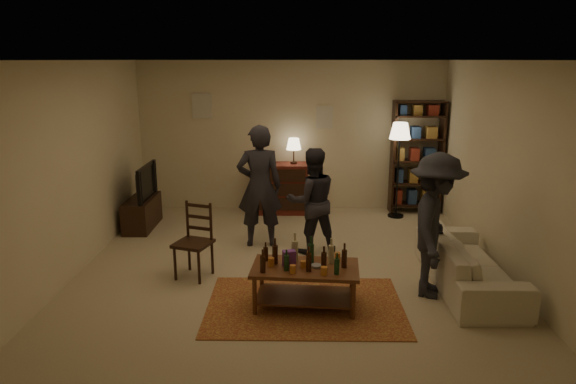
{
  "coord_description": "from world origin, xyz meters",
  "views": [
    {
      "loc": [
        0.09,
        -6.28,
        2.71
      ],
      "look_at": [
        -0.01,
        0.1,
        1.06
      ],
      "focal_mm": 32.0,
      "sensor_mm": 36.0,
      "label": 1
    }
  ],
  "objects_px": {
    "dining_chair": "(195,238)",
    "person_by_sofa": "(435,226)",
    "person_left": "(259,186)",
    "person_right": "(312,201)",
    "bookshelf": "(417,156)",
    "floor_lamp": "(400,138)",
    "coffee_table": "(304,271)",
    "dresser": "(280,187)",
    "sofa": "(468,263)",
    "tv_stand": "(142,205)"
  },
  "relations": [
    {
      "from": "dining_chair",
      "to": "person_by_sofa",
      "type": "distance_m",
      "value": 2.95
    },
    {
      "from": "person_left",
      "to": "person_right",
      "type": "height_order",
      "value": "person_left"
    },
    {
      "from": "person_right",
      "to": "person_by_sofa",
      "type": "distance_m",
      "value": 1.94
    },
    {
      "from": "bookshelf",
      "to": "floor_lamp",
      "type": "xyz_separation_m",
      "value": [
        -0.38,
        -0.3,
        0.38
      ]
    },
    {
      "from": "coffee_table",
      "to": "floor_lamp",
      "type": "distance_m",
      "value": 3.97
    },
    {
      "from": "dresser",
      "to": "sofa",
      "type": "distance_m",
      "value": 3.93
    },
    {
      "from": "coffee_table",
      "to": "dresser",
      "type": "relative_size",
      "value": 0.9
    },
    {
      "from": "tv_stand",
      "to": "person_left",
      "type": "xyz_separation_m",
      "value": [
        2.0,
        -0.79,
        0.52
      ]
    },
    {
      "from": "bookshelf",
      "to": "person_left",
      "type": "distance_m",
      "value": 3.22
    },
    {
      "from": "sofa",
      "to": "person_right",
      "type": "height_order",
      "value": "person_right"
    },
    {
      "from": "bookshelf",
      "to": "sofa",
      "type": "distance_m",
      "value": 3.26
    },
    {
      "from": "dining_chair",
      "to": "person_right",
      "type": "relative_size",
      "value": 0.64
    },
    {
      "from": "bookshelf",
      "to": "tv_stand",
      "type": "bearing_deg",
      "value": -168.2
    },
    {
      "from": "dining_chair",
      "to": "tv_stand",
      "type": "relative_size",
      "value": 0.92
    },
    {
      "from": "bookshelf",
      "to": "person_by_sofa",
      "type": "xyz_separation_m",
      "value": [
        -0.55,
        -3.41,
        -0.18
      ]
    },
    {
      "from": "dresser",
      "to": "tv_stand",
      "type": "bearing_deg",
      "value": -157.93
    },
    {
      "from": "floor_lamp",
      "to": "sofa",
      "type": "height_order",
      "value": "floor_lamp"
    },
    {
      "from": "coffee_table",
      "to": "person_by_sofa",
      "type": "xyz_separation_m",
      "value": [
        1.51,
        0.34,
        0.43
      ]
    },
    {
      "from": "coffee_table",
      "to": "person_left",
      "type": "relative_size",
      "value": 0.68
    },
    {
      "from": "sofa",
      "to": "person_by_sofa",
      "type": "relative_size",
      "value": 1.22
    },
    {
      "from": "coffee_table",
      "to": "floor_lamp",
      "type": "xyz_separation_m",
      "value": [
        1.68,
        3.45,
        0.99
      ]
    },
    {
      "from": "coffee_table",
      "to": "dining_chair",
      "type": "distance_m",
      "value": 1.62
    },
    {
      "from": "tv_stand",
      "to": "floor_lamp",
      "type": "bearing_deg",
      "value": 8.93
    },
    {
      "from": "person_left",
      "to": "sofa",
      "type": "bearing_deg",
      "value": 147.87
    },
    {
      "from": "dresser",
      "to": "sofa",
      "type": "bearing_deg",
      "value": -52.46
    },
    {
      "from": "dresser",
      "to": "floor_lamp",
      "type": "xyz_separation_m",
      "value": [
        2.06,
        -0.24,
        0.94
      ]
    },
    {
      "from": "tv_stand",
      "to": "person_left",
      "type": "bearing_deg",
      "value": -21.48
    },
    {
      "from": "dresser",
      "to": "person_by_sofa",
      "type": "bearing_deg",
      "value": -60.5
    },
    {
      "from": "dining_chair",
      "to": "person_by_sofa",
      "type": "xyz_separation_m",
      "value": [
        2.89,
        -0.5,
        0.34
      ]
    },
    {
      "from": "person_right",
      "to": "sofa",
      "type": "bearing_deg",
      "value": 134.35
    },
    {
      "from": "person_right",
      "to": "coffee_table",
      "type": "bearing_deg",
      "value": 71.15
    },
    {
      "from": "coffee_table",
      "to": "dining_chair",
      "type": "bearing_deg",
      "value": 148.44
    },
    {
      "from": "tv_stand",
      "to": "person_by_sofa",
      "type": "xyz_separation_m",
      "value": [
        4.14,
        -2.43,
        0.47
      ]
    },
    {
      "from": "dresser",
      "to": "floor_lamp",
      "type": "distance_m",
      "value": 2.28
    },
    {
      "from": "person_left",
      "to": "person_by_sofa",
      "type": "relative_size",
      "value": 1.06
    },
    {
      "from": "dining_chair",
      "to": "floor_lamp",
      "type": "height_order",
      "value": "floor_lamp"
    },
    {
      "from": "coffee_table",
      "to": "person_by_sofa",
      "type": "bearing_deg",
      "value": 12.86
    },
    {
      "from": "sofa",
      "to": "person_by_sofa",
      "type": "bearing_deg",
      "value": 114.81
    },
    {
      "from": "dining_chair",
      "to": "dresser",
      "type": "height_order",
      "value": "dresser"
    },
    {
      "from": "coffee_table",
      "to": "bookshelf",
      "type": "relative_size",
      "value": 0.61
    },
    {
      "from": "sofa",
      "to": "person_left",
      "type": "height_order",
      "value": "person_left"
    },
    {
      "from": "coffee_table",
      "to": "tv_stand",
      "type": "bearing_deg",
      "value": 133.51
    },
    {
      "from": "dresser",
      "to": "person_right",
      "type": "relative_size",
      "value": 0.89
    },
    {
      "from": "dining_chair",
      "to": "sofa",
      "type": "relative_size",
      "value": 0.47
    },
    {
      "from": "person_right",
      "to": "dining_chair",
      "type": "bearing_deg",
      "value": 15.3
    },
    {
      "from": "dining_chair",
      "to": "tv_stand",
      "type": "bearing_deg",
      "value": 142.31
    },
    {
      "from": "tv_stand",
      "to": "dresser",
      "type": "relative_size",
      "value": 0.78
    },
    {
      "from": "coffee_table",
      "to": "person_right",
      "type": "bearing_deg",
      "value": 85.7
    },
    {
      "from": "dresser",
      "to": "person_right",
      "type": "distance_m",
      "value": 2.06
    },
    {
      "from": "tv_stand",
      "to": "bookshelf",
      "type": "height_order",
      "value": "bookshelf"
    }
  ]
}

